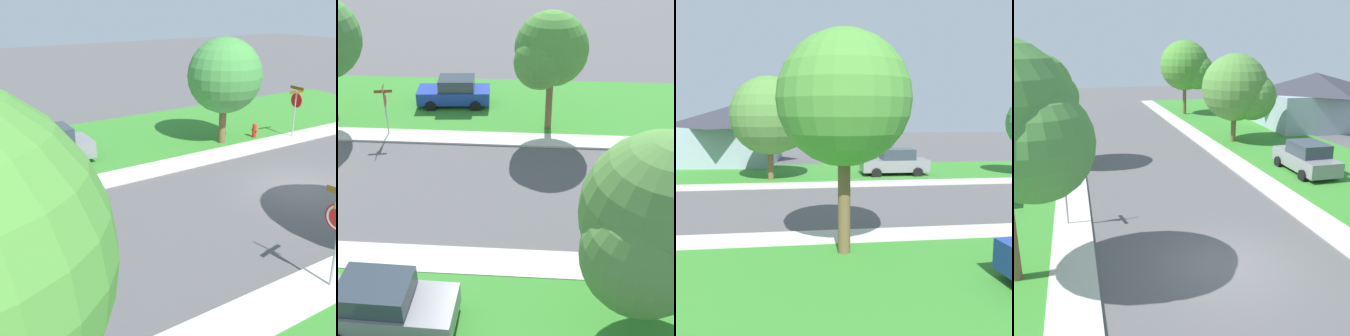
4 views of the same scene
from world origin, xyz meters
TOP-DOWN VIEW (x-y plane):
  - ground_plane at (0.00, 0.00)m, footprint 120.00×120.00m
  - sidewalk_east at (4.70, 12.00)m, footprint 1.40×56.00m
  - lawn_east at (9.40, 12.00)m, footprint 8.00×56.00m
  - sidewalk_west at (-4.70, 12.00)m, footprint 1.40×56.00m
  - stop_sign_far_corner at (-4.86, 4.37)m, footprint 0.91×0.91m
  - car_green_driveway_right at (-7.15, 23.99)m, footprint 2.41×4.48m
  - car_white_near_corner at (-7.35, 33.33)m, footprint 2.08×4.32m
  - car_grey_behind_trees at (7.63, 7.84)m, footprint 2.11×4.34m
  - tree_across_left at (6.84, 28.44)m, footprint 5.22×4.86m
  - tree_across_right at (6.91, 15.61)m, footprint 5.01×4.66m
  - tree_corner_large at (-5.93, 12.75)m, footprint 4.04×3.76m
  - house_right_setback at (15.50, 19.51)m, footprint 9.51×8.39m

SIDE VIEW (x-z plane):
  - ground_plane at x=0.00m, z-range 0.00..0.00m
  - lawn_east at x=9.40m, z-range 0.00..0.08m
  - sidewalk_east at x=4.70m, z-range 0.00..0.10m
  - sidewalk_west at x=-4.70m, z-range 0.00..0.10m
  - car_green_driveway_right at x=-7.15m, z-range -0.01..1.75m
  - car_white_near_corner at x=-7.35m, z-range -0.01..1.75m
  - car_grey_behind_trees at x=7.63m, z-range -0.01..1.75m
  - stop_sign_far_corner at x=-4.86m, z-range 0.50..3.27m
  - house_right_setback at x=15.50m, z-range 0.08..4.68m
  - tree_across_right at x=6.91m, z-range 0.64..6.90m
  - tree_corner_large at x=-5.93m, z-range 1.18..7.56m
  - tree_across_left at x=6.84m, z-range 1.08..8.42m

